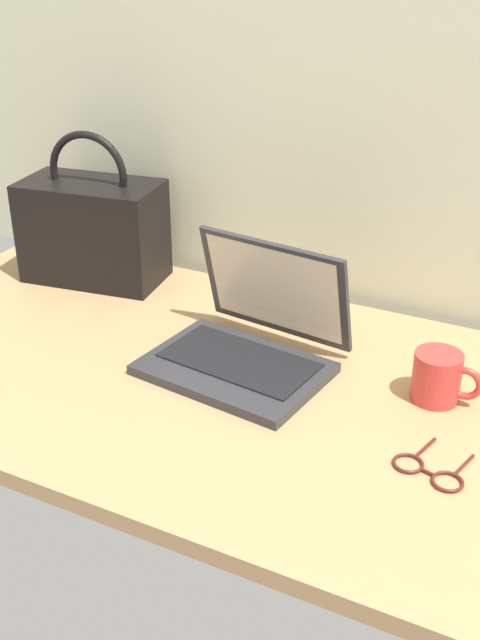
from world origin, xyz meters
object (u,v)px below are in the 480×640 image
at_px(eyeglasses, 429,471).
at_px(laptop, 249,340).
at_px(handbag, 93,229).
at_px(coffee_mug, 439,377).

bearing_deg(eyeglasses, laptop, 155.99).
xyz_separation_m(eyeglasses, handbag, (-0.85, 0.35, 0.11)).
height_order(coffee_mug, handbag, handbag).
relative_size(eyeglasses, handbag, 0.37).
xyz_separation_m(laptop, coffee_mug, (0.34, 0.03, -0.00)).
bearing_deg(handbag, laptop, -21.41).
xyz_separation_m(coffee_mug, eyeglasses, (0.04, -0.20, -0.04)).
bearing_deg(handbag, coffee_mug, -10.72).
bearing_deg(coffee_mug, eyeglasses, -78.45).
bearing_deg(laptop, coffee_mug, 5.46).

